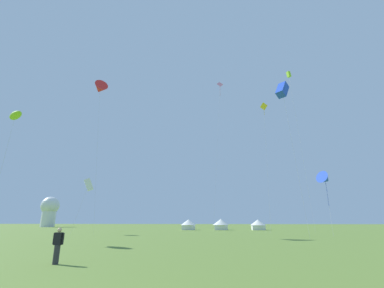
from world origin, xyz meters
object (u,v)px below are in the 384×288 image
object	(u,v)px
person_spectator	(58,246)
festival_tent_left	(258,224)
kite_blue_delta	(325,179)
kite_pink_diamond	(220,91)
kite_red_delta	(100,89)
festival_tent_center	(189,224)
kite_lime_parafoil	(16,116)
kite_blue_box	(282,90)
kite_white_box	(89,185)
festival_tent_right	(221,224)
observatory_dome	(50,210)
kite_yellow_diamond	(264,112)
kite_lime_box	(289,75)

from	to	relation	value
person_spectator	festival_tent_left	xyz separation A→B (m)	(17.68, 54.38, 0.48)
kite_blue_delta	kite_pink_diamond	size ratio (longest dim) A/B	0.25
kite_red_delta	festival_tent_center	bearing A→B (deg)	56.50
kite_red_delta	kite_pink_diamond	bearing A→B (deg)	36.80
kite_blue_delta	kite_lime_parafoil	world-z (taller)	kite_lime_parafoil
festival_tent_center	festival_tent_left	xyz separation A→B (m)	(16.75, -0.00, -0.03)
kite_blue_delta	kite_blue_box	world-z (taller)	kite_blue_box
kite_white_box	kite_blue_box	world-z (taller)	kite_blue_box
person_spectator	kite_blue_delta	bearing A→B (deg)	48.89
kite_white_box	festival_tent_center	xyz separation A→B (m)	(14.90, 23.56, -6.75)
kite_red_delta	person_spectator	size ratio (longest dim) A/B	16.44
festival_tent_right	kite_blue_delta	bearing A→B (deg)	-60.24
kite_red_delta	observatory_dome	distance (m)	67.95
person_spectator	observatory_dome	xyz separation A→B (m)	(-53.68, 82.75, 5.16)
festival_tent_left	observatory_dome	size ratio (longest dim) A/B	0.34
kite_pink_diamond	kite_white_box	bearing A→B (deg)	-141.83
kite_white_box	festival_tent_right	bearing A→B (deg)	45.93
person_spectator	observatory_dome	bearing A→B (deg)	122.97
kite_red_delta	festival_tent_center	size ratio (longest dim) A/B	7.54
kite_pink_diamond	festival_tent_right	size ratio (longest dim) A/B	9.52
kite_yellow_diamond	kite_red_delta	bearing A→B (deg)	-176.70
festival_tent_right	observatory_dome	world-z (taller)	observatory_dome
kite_pink_diamond	kite_yellow_diamond	xyz separation A→B (m)	(7.70, -15.85, -12.88)
kite_blue_box	kite_red_delta	bearing A→B (deg)	163.28
kite_blue_delta	kite_yellow_diamond	world-z (taller)	kite_yellow_diamond
kite_blue_delta	kite_white_box	bearing A→B (deg)	175.22
kite_lime_box	festival_tent_left	distance (m)	35.26
kite_blue_delta	kite_blue_box	bearing A→B (deg)	-138.62
festival_tent_center	observatory_dome	bearing A→B (deg)	152.55
kite_blue_box	festival_tent_center	xyz separation A→B (m)	(-16.79, 32.39, -18.69)
kite_blue_box	kite_lime_parafoil	world-z (taller)	kite_blue_box
observatory_dome	kite_blue_box	bearing A→B (deg)	-40.40
kite_lime_parafoil	festival_tent_left	size ratio (longest dim) A/B	4.07
festival_tent_center	observatory_dome	size ratio (longest dim) A/B	0.35
kite_red_delta	festival_tent_left	xyz separation A→B (m)	(31.84, 22.81, -25.55)
kite_white_box	kite_yellow_diamond	distance (m)	34.00
kite_yellow_diamond	kite_pink_diamond	bearing A→B (deg)	115.92
observatory_dome	kite_lime_box	bearing A→B (deg)	-28.04
observatory_dome	festival_tent_center	bearing A→B (deg)	-27.45
festival_tent_center	festival_tent_left	distance (m)	16.75
kite_lime_box	festival_tent_center	distance (m)	41.91
observatory_dome	kite_white_box	bearing A→B (deg)	-52.60
kite_lime_parafoil	observatory_dome	bearing A→B (deg)	118.78
kite_red_delta	festival_tent_center	distance (m)	37.41
kite_lime_box	kite_yellow_diamond	distance (m)	15.83
kite_blue_box	festival_tent_right	distance (m)	38.41
kite_blue_delta	kite_red_delta	world-z (taller)	kite_red_delta
kite_blue_delta	kite_white_box	xyz separation A→B (m)	(-38.09, 3.18, 0.05)
festival_tent_right	festival_tent_left	bearing A→B (deg)	-0.00
kite_lime_box	kite_yellow_diamond	xyz separation A→B (m)	(-7.52, -7.64, -11.64)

